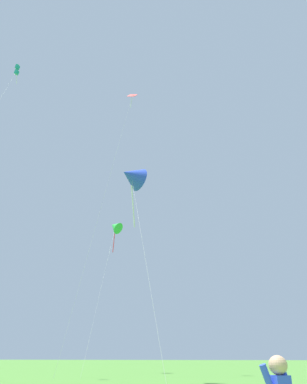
# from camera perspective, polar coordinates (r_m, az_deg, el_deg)

# --- Properties ---
(kite_blue_delta) EXTENTS (5.15, 8.21, 14.85)m
(kite_blue_delta) POSITION_cam_1_polar(r_m,az_deg,el_deg) (30.00, -3.05, 2.21)
(kite_blue_delta) COLOR blue
(kite_blue_delta) RESTS_ON ground_plane
(kite_red_high) EXTENTS (4.35, 7.03, 29.88)m
(kite_red_high) POSITION_cam_1_polar(r_m,az_deg,el_deg) (45.98, -3.84, 10.31)
(kite_red_high) COLOR red
(kite_red_high) RESTS_ON ground_plane
(kite_teal_box) EXTENTS (0.75, 11.76, 28.56)m
(kite_teal_box) POSITION_cam_1_polar(r_m,az_deg,el_deg) (43.90, -18.77, 15.37)
(kite_teal_box) COLOR teal
(kite_teal_box) RESTS_ON ground_plane
(kite_green_small) EXTENTS (2.02, 10.32, 16.27)m
(kite_green_small) POSITION_cam_1_polar(r_m,az_deg,el_deg) (47.26, -5.38, -4.86)
(kite_green_small) COLOR green
(kite_green_small) RESTS_ON ground_plane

